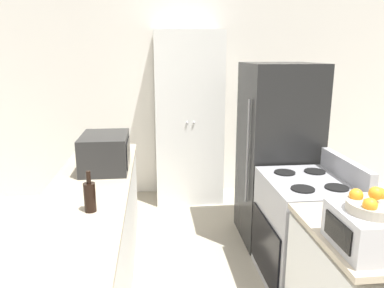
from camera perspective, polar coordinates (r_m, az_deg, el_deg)
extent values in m
cube|color=silver|center=(4.91, -2.00, 7.40)|extent=(7.00, 0.06, 2.60)
cube|color=silver|center=(3.07, -14.93, -14.67)|extent=(0.58, 2.54, 0.82)
cube|color=#B7A88E|center=(2.89, -15.49, -6.59)|extent=(0.60, 2.59, 0.04)
cube|color=#B7A88E|center=(2.35, 25.05, -12.23)|extent=(0.60, 0.84, 0.04)
cube|color=white|center=(4.64, -0.56, 3.91)|extent=(0.82, 0.53, 2.10)
sphere|color=#B2B2B7|center=(4.37, -0.74, 3.27)|extent=(0.03, 0.03, 0.03)
sphere|color=#B2B2B7|center=(4.37, 0.31, 3.29)|extent=(0.03, 0.03, 0.03)
cube|color=#9E9EA3|center=(3.21, 16.84, -12.81)|extent=(0.64, 0.79, 0.89)
cube|color=black|center=(3.15, 10.99, -15.20)|extent=(0.02, 0.70, 0.49)
cube|color=#9E9EA3|center=(3.14, 22.40, -3.58)|extent=(0.06, 0.75, 0.16)
cylinder|color=black|center=(2.83, 16.53, -6.58)|extent=(0.17, 0.17, 0.01)
cylinder|color=black|center=(3.16, 13.95, -4.23)|extent=(0.17, 0.17, 0.01)
cylinder|color=black|center=(2.93, 21.19, -6.21)|extent=(0.17, 0.17, 0.01)
cylinder|color=black|center=(3.25, 18.20, -4.00)|extent=(0.17, 0.17, 0.01)
cube|color=black|center=(3.76, 12.85, -1.54)|extent=(0.66, 0.72, 1.75)
cylinder|color=gray|center=(3.45, 8.47, -1.19)|extent=(0.02, 0.02, 0.96)
cube|color=black|center=(3.21, -13.10, -1.22)|extent=(0.38, 0.52, 0.30)
cube|color=black|center=(3.15, -9.71, -1.33)|extent=(0.01, 0.32, 0.22)
cylinder|color=black|center=(2.41, -15.30, -7.85)|extent=(0.07, 0.07, 0.18)
cylinder|color=black|center=(2.37, -15.50, -4.89)|extent=(0.03, 0.03, 0.08)
cube|color=#B2B2B7|center=(2.11, 25.42, -11.74)|extent=(0.33, 0.37, 0.20)
cube|color=black|center=(2.03, 21.30, -12.32)|extent=(0.01, 0.26, 0.12)
cylinder|color=#B2A893|center=(2.05, 25.99, -8.61)|extent=(0.26, 0.26, 0.05)
sphere|color=orange|center=(2.12, 26.66, -6.86)|extent=(0.07, 0.07, 0.07)
sphere|color=orange|center=(2.06, 23.73, -7.15)|extent=(0.07, 0.07, 0.07)
sphere|color=orange|center=(1.96, 25.50, -8.39)|extent=(0.07, 0.07, 0.07)
sphere|color=orange|center=(2.03, 26.20, -6.78)|extent=(0.07, 0.07, 0.07)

